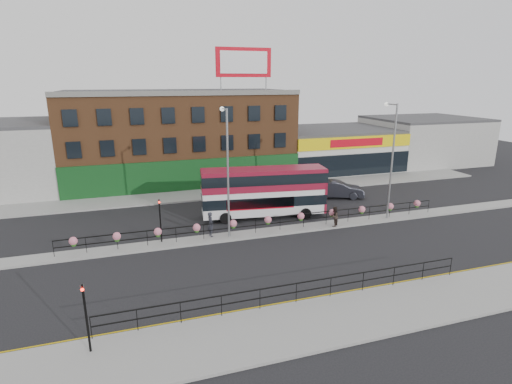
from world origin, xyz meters
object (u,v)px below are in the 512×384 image
object	(u,v)px
double_decker_bus	(264,187)
pedestrian_a	(211,224)
lamp_column_east	(391,152)
pedestrian_b	(334,216)
car	(337,189)
lamp_column_west	(227,162)

from	to	relation	value
double_decker_bus	pedestrian_a	xyz separation A→B (m)	(-5.36, -3.38, -1.52)
double_decker_bus	lamp_column_east	world-z (taller)	lamp_column_east
pedestrian_a	pedestrian_b	size ratio (longest dim) A/B	1.16
double_decker_bus	pedestrian_a	world-z (taller)	double_decker_bus
car	pedestrian_b	distance (m)	8.76
double_decker_bus	pedestrian_b	bearing A→B (deg)	-44.16
pedestrian_b	lamp_column_east	size ratio (longest dim) A/B	0.17
pedestrian_a	pedestrian_b	world-z (taller)	pedestrian_a
pedestrian_a	lamp_column_east	size ratio (longest dim) A/B	0.20
car	pedestrian_b	size ratio (longest dim) A/B	3.38
pedestrian_a	lamp_column_west	size ratio (longest dim) A/B	0.20
pedestrian_b	lamp_column_east	bearing A→B (deg)	146.84
car	pedestrian_a	distance (m)	15.69
car	pedestrian_b	bearing A→B (deg)	169.55
double_decker_bus	car	world-z (taller)	double_decker_bus
pedestrian_a	lamp_column_east	world-z (taller)	lamp_column_east
double_decker_bus	pedestrian_b	size ratio (longest dim) A/B	6.58
pedestrian_a	lamp_column_east	bearing A→B (deg)	-100.22
pedestrian_a	pedestrian_b	xyz separation A→B (m)	(9.79, -0.92, -0.13)
car	lamp_column_west	size ratio (longest dim) A/B	0.59
double_decker_bus	car	bearing A→B (deg)	20.20
lamp_column_east	car	bearing A→B (deg)	96.93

